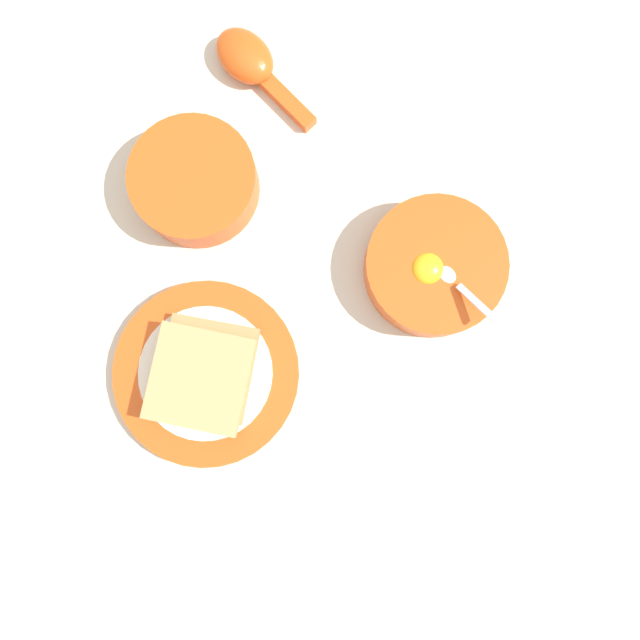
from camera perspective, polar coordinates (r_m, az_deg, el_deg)
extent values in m
plane|color=beige|center=(0.70, -5.58, 9.93)|extent=(3.00, 3.00, 0.00)
cylinder|color=#DB5119|center=(0.67, 10.39, 4.78)|extent=(0.15, 0.15, 0.04)
cylinder|color=white|center=(0.66, 10.48, 4.86)|extent=(0.12, 0.12, 0.02)
ellipsoid|color=yellow|center=(0.65, 9.80, 4.64)|extent=(0.03, 0.03, 0.02)
cylinder|color=black|center=(0.65, 9.45, 4.57)|extent=(0.03, 0.03, 0.00)
ellipsoid|color=silver|center=(0.65, 11.53, 4.05)|extent=(0.03, 0.02, 0.01)
cube|color=silver|center=(0.63, 14.19, 1.50)|extent=(0.05, 0.01, 0.03)
cylinder|color=#DB5119|center=(0.67, -10.33, -4.79)|extent=(0.20, 0.20, 0.01)
cylinder|color=white|center=(0.67, -10.45, -4.79)|extent=(0.14, 0.14, 0.00)
cube|color=tan|center=(0.66, -10.25, -4.40)|extent=(0.13, 0.14, 0.01)
cube|color=tan|center=(0.65, -10.98, -5.30)|extent=(0.14, 0.14, 0.01)
ellipsoid|color=#DB5119|center=(0.75, -6.91, 22.83)|extent=(0.07, 0.05, 0.03)
cube|color=#DB5119|center=(0.73, -3.00, 19.29)|extent=(0.08, 0.02, 0.01)
cylinder|color=#DB5119|center=(0.69, -11.36, 12.24)|extent=(0.13, 0.13, 0.05)
cylinder|color=white|center=(0.68, -11.59, 12.59)|extent=(0.11, 0.11, 0.01)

